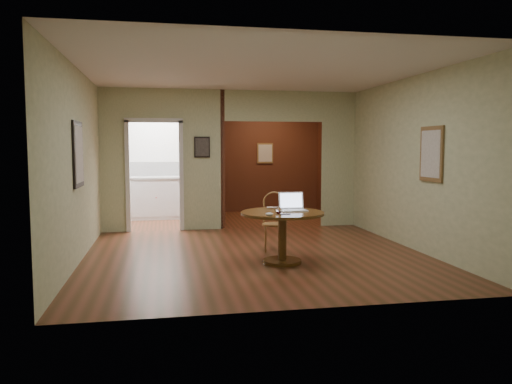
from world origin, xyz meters
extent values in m
plane|color=#492914|center=(0.00, 0.00, 0.00)|extent=(5.00, 5.00, 0.00)
plane|color=silver|center=(0.00, 0.00, 2.70)|extent=(5.00, 5.00, 0.00)
plane|color=beige|center=(0.00, -2.50, 1.35)|extent=(5.00, 0.00, 5.00)
plane|color=beige|center=(-2.50, 0.00, 1.35)|extent=(0.00, 5.00, 5.00)
plane|color=beige|center=(2.50, 0.00, 1.35)|extent=(0.00, 5.00, 5.00)
cube|color=beige|center=(-2.25, 2.50, 1.35)|extent=(0.50, 2.70, 0.04)
cube|color=beige|center=(-0.60, 2.50, 1.35)|extent=(0.80, 2.70, 0.04)
cube|color=beige|center=(2.15, 2.50, 1.35)|extent=(0.70, 2.70, 0.04)
plane|color=silver|center=(-1.35, 4.50, 1.35)|extent=(2.70, 0.00, 2.70)
plane|color=#3F1D12|center=(1.15, 5.00, 1.35)|extent=(2.70, 0.00, 2.70)
cube|color=#3F1D12|center=(-0.20, 3.75, 1.35)|extent=(0.08, 2.50, 2.70)
cube|color=black|center=(-2.48, 0.00, 1.50)|extent=(0.03, 0.70, 0.90)
cube|color=brown|center=(2.48, -0.50, 1.50)|extent=(0.03, 0.60, 0.80)
cube|color=black|center=(-0.60, 2.48, 1.60)|extent=(0.30, 0.03, 0.40)
cube|color=silver|center=(1.15, 4.98, 1.45)|extent=(0.40, 0.03, 0.50)
cube|color=white|center=(-1.35, 4.49, 1.10)|extent=(2.00, 0.02, 0.32)
cylinder|color=brown|center=(0.26, -0.53, 0.02)|extent=(0.53, 0.53, 0.05)
cylinder|color=brown|center=(0.26, -0.53, 0.35)|extent=(0.11, 0.11, 0.62)
cylinder|color=brown|center=(0.26, -0.53, 0.70)|extent=(1.14, 1.14, 0.04)
cylinder|color=olive|center=(0.33, 0.30, 0.41)|extent=(0.45, 0.45, 0.03)
cylinder|color=olive|center=(0.17, 0.19, 0.21)|extent=(0.03, 0.03, 0.41)
cylinder|color=olive|center=(0.44, 0.14, 0.21)|extent=(0.03, 0.03, 0.41)
cylinder|color=olive|center=(0.22, 0.46, 0.21)|extent=(0.03, 0.03, 0.41)
cylinder|color=olive|center=(0.49, 0.41, 0.21)|extent=(0.03, 0.03, 0.41)
cylinder|color=olive|center=(0.21, 0.46, 0.58)|extent=(0.02, 0.02, 0.33)
cylinder|color=olive|center=(0.51, 0.40, 0.58)|extent=(0.02, 0.02, 0.33)
torus|color=olive|center=(0.36, 0.44, 0.73)|extent=(0.35, 0.09, 0.35)
cube|color=white|center=(0.43, -0.49, 0.72)|extent=(0.36, 0.25, 0.02)
cube|color=silver|center=(0.43, -0.52, 0.73)|extent=(0.31, 0.13, 0.00)
cube|color=white|center=(0.43, -0.34, 0.85)|extent=(0.36, 0.07, 0.24)
cube|color=#8790AB|center=(0.43, -0.35, 0.85)|extent=(0.32, 0.05, 0.20)
imported|color=#B4B4B9|center=(0.26, -0.22, 0.73)|extent=(0.35, 0.27, 0.02)
ellipsoid|color=white|center=(0.00, -0.90, 0.74)|extent=(0.11, 0.07, 0.04)
cylinder|color=#0B1351|center=(0.23, -0.81, 0.72)|extent=(0.14, 0.02, 0.01)
cube|color=silver|center=(-1.35, 4.20, 0.45)|extent=(2.00, 0.55, 0.90)
cube|color=beige|center=(-1.35, 4.20, 0.92)|extent=(2.06, 0.60, 0.04)
sphere|color=#B20C0C|center=(-1.50, 3.91, 0.50)|extent=(0.03, 0.03, 0.03)
sphere|color=#B20C0C|center=(-0.50, 3.91, 0.50)|extent=(0.03, 0.03, 0.03)
ellipsoid|color=beige|center=(-0.58, 4.20, 1.10)|extent=(0.35, 0.31, 0.31)
camera|label=1|loc=(-1.35, -7.14, 1.60)|focal=35.00mm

